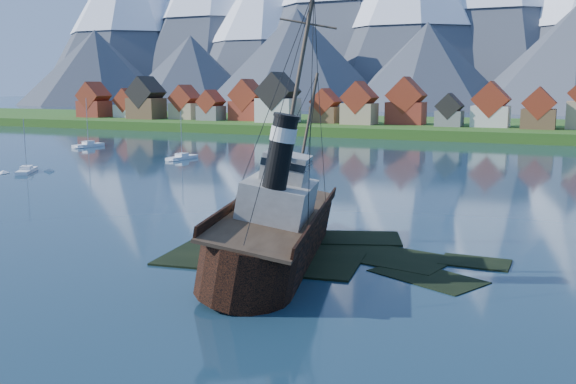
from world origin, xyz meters
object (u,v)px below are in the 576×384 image
at_px(tugboat_wreck, 278,225).
at_px(sailboat_a, 27,171).
at_px(sailboat_b, 88,146).
at_px(sailboat_f, 182,158).

relative_size(tugboat_wreck, sailboat_a, 3.08).
bearing_deg(sailboat_b, sailboat_a, -55.66).
bearing_deg(sailboat_f, sailboat_a, -110.98).
distance_m(sailboat_a, sailboat_f, 32.67).
distance_m(sailboat_b, sailboat_f, 39.54).
xyz_separation_m(sailboat_a, sailboat_f, (13.88, 29.58, 0.01)).
xyz_separation_m(tugboat_wreck, sailboat_a, (-66.53, 34.07, -2.88)).
bearing_deg(sailboat_b, sailboat_f, -13.86).
height_order(tugboat_wreck, sailboat_a, tugboat_wreck).
height_order(tugboat_wreck, sailboat_f, tugboat_wreck).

